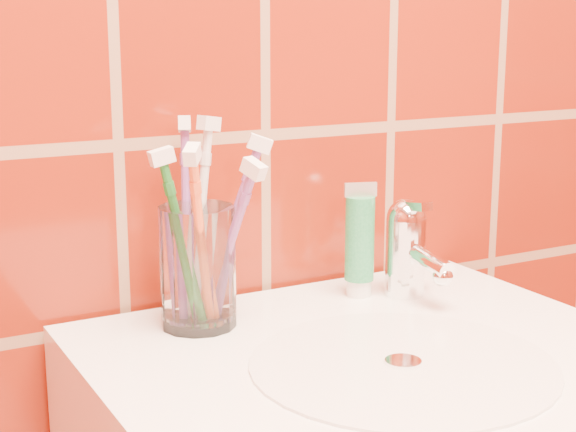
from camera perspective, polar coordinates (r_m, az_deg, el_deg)
glass_tumbler at (r=0.96m, az=-5.86°, el=-3.30°), size 0.10×0.10×0.13m
toothpaste_tube at (r=1.06m, az=4.65°, el=-1.78°), size 0.04×0.04×0.14m
faucet at (r=1.07m, az=7.76°, el=-1.85°), size 0.05×0.11×0.12m
toothbrush_0 at (r=0.93m, az=-6.81°, el=-1.72°), size 0.07×0.07×0.21m
toothbrush_1 at (r=0.96m, az=-3.84°, el=-1.05°), size 0.15×0.13×0.22m
toothbrush_2 at (r=0.92m, az=-5.65°, el=-1.69°), size 0.12×0.14×0.22m
toothbrush_3 at (r=0.93m, az=-3.84°, el=-2.00°), size 0.11×0.17×0.22m
toothbrush_4 at (r=0.97m, az=-6.57°, el=-0.39°), size 0.09×0.14×0.24m
toothbrush_5 at (r=0.97m, az=-5.70°, el=-0.38°), size 0.09×0.08×0.24m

